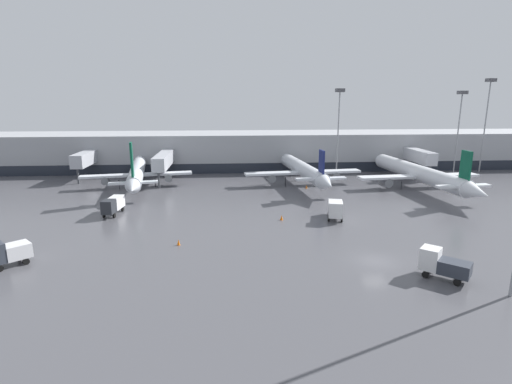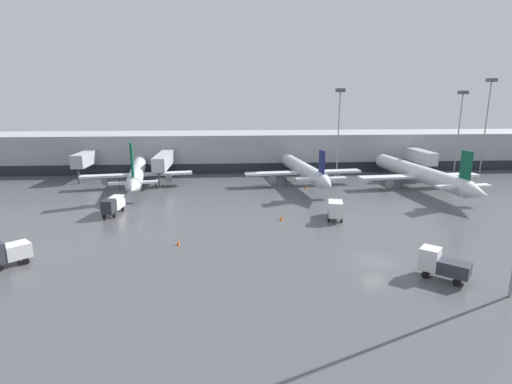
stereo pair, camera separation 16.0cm
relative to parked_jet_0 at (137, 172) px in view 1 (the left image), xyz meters
name	(u,v)px [view 1 (the left image)]	position (x,y,z in m)	size (l,w,h in m)	color
ground_plane	(376,261)	(34.60, -40.14, -3.10)	(320.00, 320.00, 0.00)	#4C4C51
terminal_building	(290,150)	(34.41, 21.67, 1.40)	(160.00, 31.61, 9.00)	#9EA0A5
parked_jet_0	(137,172)	(0.00, 0.00, 0.00)	(21.91, 34.49, 10.40)	silver
parked_jet_1	(303,170)	(33.86, -0.29, 0.08)	(24.51, 33.14, 8.69)	silver
parked_jet_2	(419,173)	(56.50, -4.50, -0.15)	(25.12, 39.40, 9.25)	silver
service_truck_0	(442,264)	(39.60, -44.75, -1.53)	(4.80, 4.57, 2.97)	#2D333D
service_truck_1	(335,208)	(34.26, -24.05, -1.47)	(3.21, 5.46, 2.92)	silver
service_truck_2	(113,204)	(0.39, -19.34, -1.48)	(2.30, 5.77, 2.72)	silver
service_truck_3	(8,252)	(-5.52, -38.45, -1.52)	(4.39, 4.26, 2.87)	silver
traffic_cone_2	(179,242)	(12.05, -33.52, -2.73)	(0.39, 0.39, 0.74)	orange
traffic_cone_3	(282,218)	(26.14, -24.15, -2.73)	(0.46, 0.46, 0.73)	orange
traffic_cone_4	(306,187)	(33.98, -3.41, -2.75)	(0.42, 0.42, 0.70)	orange
apron_light_mast_0	(461,109)	(72.76, 10.71, 12.02)	(1.80, 1.80, 19.29)	gray
apron_light_mast_1	(488,101)	(79.80, 11.54, 13.90)	(1.80, 1.80, 22.10)	gray
apron_light_mast_2	(339,108)	(43.26, 8.48, 12.30)	(1.80, 1.80, 19.70)	gray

